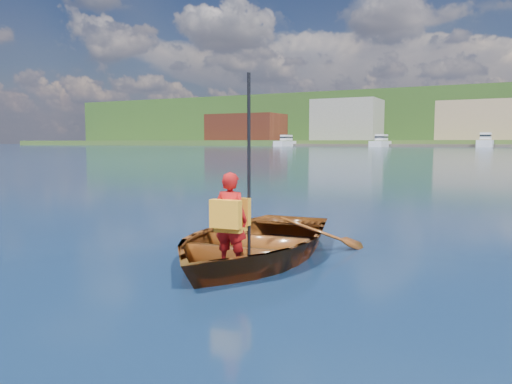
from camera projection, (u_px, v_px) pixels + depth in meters
ground at (347, 275)px, 5.47m from camera, size 600.00×600.00×0.00m
rowboat at (252, 241)px, 6.29m from camera, size 2.68×3.59×0.71m
child_paddler at (231, 218)px, 5.36m from camera, size 0.39×0.36×2.09m
shoreline at (509, 121)px, 213.95m from camera, size 400.00×140.00×22.00m
waterfront_buildings at (480, 121)px, 154.31m from camera, size 202.00×16.00×14.00m
hillside_trees at (496, 102)px, 220.75m from camera, size 322.25×81.60×26.30m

